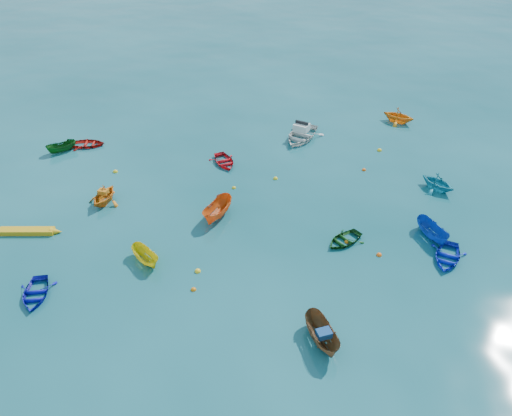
# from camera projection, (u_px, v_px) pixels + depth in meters

# --- Properties ---
(ground) EXTENTS (160.00, 160.00, 0.00)m
(ground) POSITION_uv_depth(u_px,v_px,m) (251.00, 262.00, 29.28)
(ground) COLOR #0A4149
(ground) RESTS_ON ground
(dinghy_blue_sw) EXTENTS (2.50, 3.11, 0.57)m
(dinghy_blue_sw) POSITION_uv_depth(u_px,v_px,m) (36.00, 296.00, 26.98)
(dinghy_blue_sw) COLOR #0D10A7
(dinghy_blue_sw) RESTS_ON ground
(sampan_brown_mid) EXTENTS (2.12, 3.22, 1.17)m
(sampan_brown_mid) POSITION_uv_depth(u_px,v_px,m) (322.00, 342.00, 24.42)
(sampan_brown_mid) COLOR brown
(sampan_brown_mid) RESTS_ON ground
(dinghy_blue_se) EXTENTS (3.08, 3.53, 0.61)m
(dinghy_blue_se) POSITION_uv_depth(u_px,v_px,m) (446.00, 259.00, 29.50)
(dinghy_blue_se) COLOR #0F24C3
(dinghy_blue_se) RESTS_ON ground
(dinghy_orange_w) EXTENTS (2.74, 3.02, 1.37)m
(dinghy_orange_w) POSITION_uv_depth(u_px,v_px,m) (105.00, 202.00, 34.42)
(dinghy_orange_w) COLOR orange
(dinghy_orange_w) RESTS_ON ground
(sampan_yellow_mid) EXTENTS (2.40, 2.46, 0.97)m
(sampan_yellow_mid) POSITION_uv_depth(u_px,v_px,m) (147.00, 262.00, 29.30)
(sampan_yellow_mid) COLOR yellow
(sampan_yellow_mid) RESTS_ON ground
(dinghy_green_e) EXTENTS (3.14, 3.09, 0.53)m
(dinghy_green_e) POSITION_uv_depth(u_px,v_px,m) (344.00, 242.00, 30.83)
(dinghy_green_e) COLOR #0F4113
(dinghy_green_e) RESTS_ON ground
(dinghy_cyan_se) EXTENTS (3.34, 3.36, 1.34)m
(dinghy_cyan_se) POSITION_uv_depth(u_px,v_px,m) (436.00, 189.00, 35.83)
(dinghy_cyan_se) COLOR teal
(dinghy_cyan_se) RESTS_ON ground
(dinghy_red_nw) EXTENTS (2.93, 2.21, 0.58)m
(dinghy_red_nw) POSITION_uv_depth(u_px,v_px,m) (88.00, 146.00, 41.29)
(dinghy_red_nw) COLOR #AD150E
(dinghy_red_nw) RESTS_ON ground
(sampan_orange_n) EXTENTS (2.27, 3.40, 1.23)m
(sampan_orange_n) POSITION_uv_depth(u_px,v_px,m) (218.00, 217.00, 33.01)
(sampan_orange_n) COLOR #E45815
(sampan_orange_n) RESTS_ON ground
(sampan_blue_far) EXTENTS (2.07, 3.00, 1.09)m
(sampan_blue_far) POSITION_uv_depth(u_px,v_px,m) (431.00, 237.00, 31.23)
(sampan_blue_far) COLOR #0D3CA4
(sampan_blue_far) RESTS_ON ground
(dinghy_red_far) EXTENTS (3.01, 3.38, 0.58)m
(dinghy_red_far) POSITION_uv_depth(u_px,v_px,m) (224.00, 163.00, 38.88)
(dinghy_red_far) COLOR red
(dinghy_red_far) RESTS_ON ground
(dinghy_orange_far) EXTENTS (3.61, 3.47, 1.46)m
(dinghy_orange_far) POSITION_uv_depth(u_px,v_px,m) (397.00, 122.00, 45.07)
(dinghy_orange_far) COLOR orange
(dinghy_orange_far) RESTS_ON ground
(sampan_green_far) EXTENTS (2.46, 2.21, 0.93)m
(sampan_green_far) POSITION_uv_depth(u_px,v_px,m) (63.00, 152.00, 40.47)
(sampan_green_far) COLOR #125015
(sampan_green_far) RESTS_ON ground
(kayak_yellow) EXTENTS (4.18, 0.87, 0.42)m
(kayak_yellow) POSITION_uv_depth(u_px,v_px,m) (27.00, 233.00, 31.56)
(kayak_yellow) COLOR orange
(kayak_yellow) RESTS_ON ground
(motorboat_white) EXTENTS (4.64, 5.23, 1.50)m
(motorboat_white) POSITION_uv_depth(u_px,v_px,m) (301.00, 139.00, 42.38)
(motorboat_white) COLOR silver
(motorboat_white) RESTS_ON ground
(tarp_blue_a) EXTENTS (0.84, 0.74, 0.34)m
(tarp_blue_a) POSITION_uv_depth(u_px,v_px,m) (324.00, 334.00, 23.87)
(tarp_blue_a) COLOR navy
(tarp_blue_a) RESTS_ON sampan_brown_mid
(tarp_orange_a) EXTENTS (0.73, 0.61, 0.31)m
(tarp_orange_a) POSITION_uv_depth(u_px,v_px,m) (103.00, 192.00, 33.98)
(tarp_orange_a) COLOR #CB6C14
(tarp_orange_a) RESTS_ON dinghy_orange_w
(buoy_or_a) EXTENTS (0.31, 0.31, 0.31)m
(buoy_or_a) POSITION_uv_depth(u_px,v_px,m) (194.00, 290.00, 27.37)
(buoy_or_a) COLOR orange
(buoy_or_a) RESTS_ON ground
(buoy_ye_a) EXTENTS (0.36, 0.36, 0.36)m
(buoy_ye_a) POSITION_uv_depth(u_px,v_px,m) (198.00, 272.00, 28.60)
(buoy_ye_a) COLOR yellow
(buoy_ye_a) RESTS_ON ground
(buoy_or_b) EXTENTS (0.33, 0.33, 0.33)m
(buoy_or_b) POSITION_uv_depth(u_px,v_px,m) (379.00, 255.00, 29.78)
(buoy_or_b) COLOR #FD590D
(buoy_or_b) RESTS_ON ground
(buoy_ye_b) EXTENTS (0.37, 0.37, 0.37)m
(buoy_ye_b) POSITION_uv_depth(u_px,v_px,m) (115.00, 172.00, 37.79)
(buoy_ye_b) COLOR yellow
(buoy_ye_b) RESTS_ON ground
(buoy_or_c) EXTENTS (0.29, 0.29, 0.29)m
(buoy_or_c) POSITION_uv_depth(u_px,v_px,m) (113.00, 193.00, 35.43)
(buoy_or_c) COLOR orange
(buoy_or_c) RESTS_ON ground
(buoy_ye_c) EXTENTS (0.35, 0.35, 0.35)m
(buoy_ye_c) POSITION_uv_depth(u_px,v_px,m) (275.00, 179.00, 36.98)
(buoy_ye_c) COLOR yellow
(buoy_ye_c) RESTS_ON ground
(buoy_or_d) EXTENTS (0.34, 0.34, 0.34)m
(buoy_or_d) POSITION_uv_depth(u_px,v_px,m) (347.00, 242.00, 30.82)
(buoy_or_d) COLOR #D9620B
(buoy_or_d) RESTS_ON ground
(buoy_ye_d) EXTENTS (0.30, 0.30, 0.30)m
(buoy_ye_d) POSITION_uv_depth(u_px,v_px,m) (234.00, 188.00, 35.92)
(buoy_ye_d) COLOR gold
(buoy_ye_d) RESTS_ON ground
(buoy_or_e) EXTENTS (0.32, 0.32, 0.32)m
(buoy_or_e) POSITION_uv_depth(u_px,v_px,m) (364.00, 170.00, 38.01)
(buoy_or_e) COLOR #F5560D
(buoy_or_e) RESTS_ON ground
(buoy_ye_e) EXTENTS (0.38, 0.38, 0.38)m
(buoy_ye_e) POSITION_uv_depth(u_px,v_px,m) (379.00, 151.00, 40.59)
(buoy_ye_e) COLOR yellow
(buoy_ye_e) RESTS_ON ground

